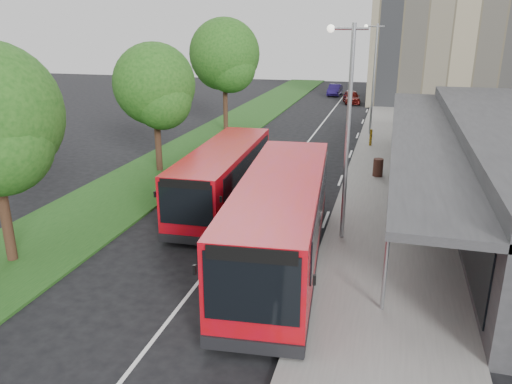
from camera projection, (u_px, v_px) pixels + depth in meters
The scene contains 17 objects.
ground at pixel (224, 249), 18.93m from camera, with size 120.00×120.00×0.00m, color black.
pavement at pixel (394, 142), 35.68m from camera, with size 5.00×80.00×0.15m, color slate.
grass_verge at pixel (222, 133), 38.94m from camera, with size 5.00×80.00×0.10m, color #194315.
lane_centre_line at pixel (298, 154), 32.63m from camera, with size 0.12×70.00×0.01m, color silver.
kerb_dashes at pixel (354, 144), 35.47m from camera, with size 0.12×56.00×0.01m.
office_block at pixel (485, 15), 50.94m from camera, with size 22.00×12.00×18.00m, color tan.
station_building at pixel (504, 163), 22.87m from camera, with size 7.70×26.00×4.00m.
tree_mid at pixel (155, 90), 27.46m from camera, with size 4.52×4.52×7.24m.
tree_far at pixel (225, 59), 38.14m from camera, with size 5.38×5.38×8.65m.
lamp_post_near at pixel (346, 122), 18.22m from camera, with size 1.44×0.28×8.00m.
lamp_post_far at pixel (373, 73), 36.50m from camera, with size 1.44×0.28×8.00m.
bus_main at pixel (281, 221), 17.29m from camera, with size 3.85×11.39×3.17m.
bus_second at pixel (223, 177), 22.96m from camera, with size 2.93×9.89×2.77m.
litter_bin at pixel (378, 167), 27.36m from camera, with size 0.54×0.54×0.97m, color #3D2019.
bollard at pixel (371, 137), 34.28m from camera, with size 0.18×0.18×1.12m, color #D99C0B.
car_near at pixel (351, 97), 53.55m from camera, with size 1.60×3.98×1.36m, color #580F0C.
car_far at pixel (335, 90), 59.63m from camera, with size 1.37×3.94×1.30m, color navy.
Camera 1 is at (5.71, -16.32, 8.09)m, focal length 35.00 mm.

